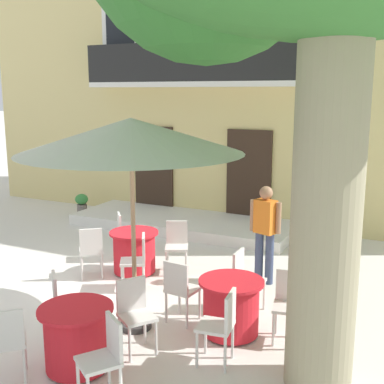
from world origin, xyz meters
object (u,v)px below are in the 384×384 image
(cafe_table_near_tree, at_px, (134,252))
(cafe_chair_front_1, at_px, (7,340))
(pedestrian_near_entrance, at_px, (265,229))
(cafe_chair_middle_2, at_px, (245,277))
(ground_planter_left, at_px, (82,203))
(cafe_table_front, at_px, (77,337))
(cafe_chair_near_tree_3, at_px, (125,233))
(cafe_chair_front_0, at_px, (64,301))
(cafe_chair_near_tree_1, at_px, (137,258))
(cafe_chair_front_2, at_px, (105,354))
(cafe_chair_middle_1, at_px, (290,301))
(cafe_table_middle, at_px, (231,306))
(cafe_chair_middle_0, at_px, (221,322))
(cafe_umbrella, at_px, (131,137))
(cafe_chair_near_tree_0, at_px, (91,249))
(cafe_chair_middle_3, at_px, (180,287))
(cafe_chair_front_3, at_px, (135,310))
(cafe_chair_near_tree_2, at_px, (177,243))

(cafe_table_near_tree, xyz_separation_m, cafe_chair_front_1, (0.60, -3.51, 0.14))
(cafe_chair_front_1, height_order, pedestrian_near_entrance, pedestrian_near_entrance)
(cafe_chair_middle_2, xyz_separation_m, cafe_chair_front_1, (-1.70, -2.88, 0.00))
(ground_planter_left, bearing_deg, cafe_table_front, -52.19)
(cafe_chair_near_tree_3, distance_m, cafe_chair_front_0, 3.16)
(cafe_chair_near_tree_1, height_order, pedestrian_near_entrance, pedestrian_near_entrance)
(cafe_chair_middle_2, height_order, cafe_chair_front_0, same)
(cafe_table_near_tree, xyz_separation_m, cafe_chair_front_2, (1.74, -3.30, 0.14))
(cafe_table_near_tree, bearing_deg, cafe_chair_near_tree_3, 135.38)
(cafe_chair_near_tree_1, bearing_deg, pedestrian_near_entrance, 33.24)
(cafe_chair_middle_1, relative_size, pedestrian_near_entrance, 0.55)
(cafe_chair_middle_2, bearing_deg, cafe_table_middle, -83.99)
(cafe_chair_near_tree_1, xyz_separation_m, cafe_table_front, (0.63, -2.33, -0.14))
(pedestrian_near_entrance, bearing_deg, cafe_chair_middle_0, -82.99)
(cafe_table_near_tree, xyz_separation_m, cafe_umbrella, (1.14, -1.77, 2.22))
(cafe_chair_middle_2, relative_size, cafe_umbrella, 0.31)
(cafe_chair_near_tree_0, height_order, ground_planter_left, cafe_chair_near_tree_0)
(cafe_chair_middle_1, xyz_separation_m, cafe_umbrella, (-1.96, -0.60, 2.08))
(cafe_chair_middle_3, distance_m, cafe_chair_front_1, 2.36)
(cafe_chair_near_tree_1, relative_size, cafe_chair_middle_3, 1.00)
(cafe_chair_middle_2, bearing_deg, cafe_chair_middle_0, -80.61)
(cafe_chair_front_3, bearing_deg, cafe_umbrella, 122.14)
(cafe_chair_middle_3, bearing_deg, cafe_chair_front_2, -86.43)
(cafe_chair_front_2, xyz_separation_m, cafe_umbrella, (-0.61, 1.52, 2.08))
(cafe_chair_front_0, bearing_deg, cafe_chair_front_2, -33.98)
(pedestrian_near_entrance, bearing_deg, cafe_chair_front_0, -119.74)
(cafe_chair_middle_2, distance_m, cafe_chair_front_0, 2.56)
(cafe_chair_front_0, distance_m, cafe_chair_front_3, 0.97)
(cafe_chair_middle_0, bearing_deg, cafe_table_middle, 102.78)
(cafe_chair_near_tree_3, distance_m, cafe_chair_middle_3, 2.88)
(cafe_chair_near_tree_0, xyz_separation_m, cafe_table_middle, (2.90, -0.84, -0.14))
(cafe_chair_near_tree_3, xyz_separation_m, cafe_table_middle, (2.91, -1.91, -0.14))
(cafe_table_middle, relative_size, cafe_chair_middle_3, 0.95)
(cafe_table_middle, bearing_deg, cafe_chair_front_2, -108.34)
(cafe_chair_front_0, height_order, cafe_umbrella, cafe_umbrella)
(cafe_chair_middle_1, bearing_deg, pedestrian_near_entrance, 117.21)
(cafe_chair_front_3, bearing_deg, cafe_chair_middle_3, 79.28)
(cafe_chair_near_tree_0, height_order, cafe_chair_front_3, same)
(cafe_chair_front_2, bearing_deg, cafe_chair_middle_3, 93.57)
(cafe_chair_near_tree_2, bearing_deg, cafe_chair_front_1, -90.67)
(cafe_table_middle, distance_m, cafe_chair_front_3, 1.29)
(cafe_table_near_tree, distance_m, cafe_umbrella, 3.06)
(cafe_chair_middle_3, xyz_separation_m, cafe_chair_front_2, (0.12, -1.91, 0.00))
(cafe_table_front, relative_size, ground_planter_left, 1.57)
(cafe_chair_middle_2, bearing_deg, cafe_chair_front_2, -101.78)
(cafe_chair_front_0, bearing_deg, cafe_chair_middle_3, 43.64)
(cafe_chair_middle_2, height_order, cafe_chair_front_1, same)
(cafe_chair_middle_1, xyz_separation_m, cafe_chair_middle_2, (-0.80, 0.54, 0.00))
(cafe_chair_middle_2, height_order, cafe_table_front, cafe_chair_middle_2)
(cafe_chair_middle_3, bearing_deg, cafe_chair_near_tree_0, 158.54)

